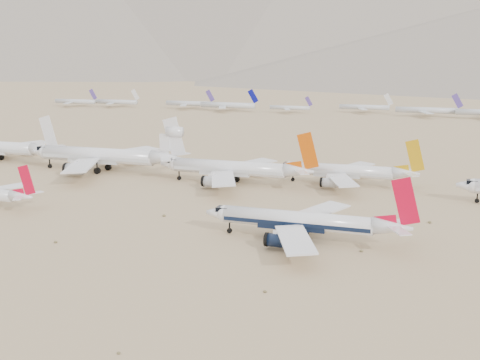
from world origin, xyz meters
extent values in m
plane|color=#8F7453|center=(0.00, 0.00, 0.00)|extent=(7000.00, 7000.00, 0.00)
cylinder|color=white|center=(8.50, 5.66, 4.86)|extent=(35.77, 4.23, 4.23)
cube|color=black|center=(8.50, 5.66, 4.33)|extent=(35.05, 4.29, 0.95)
sphere|color=white|center=(-9.38, 5.66, 4.86)|extent=(4.23, 4.23, 4.23)
cube|color=black|center=(-10.01, 5.66, 6.02)|extent=(2.96, 2.75, 1.06)
cone|color=white|center=(30.61, 5.66, 5.18)|extent=(8.94, 4.23, 4.23)
cube|color=white|center=(11.27, -6.89, 4.12)|extent=(13.81, 21.77, 0.66)
cube|color=white|center=(32.35, 1.55, 5.71)|extent=(5.68, 7.42, 0.25)
cylinder|color=black|center=(6.52, -3.13, 2.22)|extent=(4.97, 3.04, 3.04)
cube|color=white|center=(11.27, 18.21, 4.12)|extent=(13.81, 21.77, 0.66)
cube|color=white|center=(32.35, 9.77, 5.71)|extent=(5.68, 7.42, 0.25)
cylinder|color=black|center=(6.52, 14.45, 2.22)|extent=(4.97, 3.04, 3.04)
cube|color=red|center=(33.09, 5.66, 11.35)|extent=(6.78, 0.34, 11.17)
cylinder|color=black|center=(-8.32, 5.66, 0.63)|extent=(1.27, 0.53, 1.27)
cylinder|color=black|center=(9.99, 2.70, 0.89)|extent=(1.78, 1.06, 1.78)
cylinder|color=black|center=(9.99, 8.62, 0.89)|extent=(1.78, 1.06, 1.78)
cone|color=white|center=(-70.81, 7.25, 4.11)|extent=(7.00, 3.36, 3.36)
cube|color=white|center=(-69.45, 4.02, 4.53)|extent=(4.44, 5.81, 0.20)
cube|color=white|center=(-85.94, 17.09, 3.27)|extent=(10.81, 17.03, 0.52)
cube|color=white|center=(-69.45, 10.47, 4.53)|extent=(4.44, 5.81, 0.20)
cube|color=red|center=(-68.86, 7.25, 8.95)|extent=(5.30, 0.27, 8.74)
sphere|color=white|center=(49.54, 58.20, 5.10)|extent=(4.43, 4.43, 4.43)
cube|color=black|center=(48.87, 58.20, 6.31)|extent=(3.10, 2.88, 1.11)
cylinder|color=black|center=(50.64, 58.20, 0.66)|extent=(1.33, 0.55, 1.33)
cylinder|color=white|center=(7.81, 70.87, 4.86)|extent=(34.76, 4.22, 4.22)
cube|color=silver|center=(7.81, 70.87, 4.33)|extent=(34.06, 4.29, 0.95)
sphere|color=white|center=(-9.56, 70.87, 4.86)|extent=(4.22, 4.22, 4.22)
cube|color=black|center=(-10.20, 70.87, 6.02)|extent=(2.96, 2.75, 1.06)
cone|color=white|center=(29.29, 70.87, 5.17)|extent=(8.69, 4.22, 4.22)
cube|color=white|center=(10.50, 58.62, 4.12)|extent=(13.42, 21.15, 0.65)
cube|color=white|center=(30.98, 66.86, 5.70)|extent=(5.52, 7.21, 0.25)
cylinder|color=silver|center=(5.88, 62.27, 2.21)|extent=(4.83, 3.04, 3.04)
cube|color=white|center=(10.50, 83.12, 4.12)|extent=(13.42, 21.15, 0.65)
cube|color=white|center=(30.98, 74.88, 5.70)|extent=(5.52, 7.21, 0.25)
cylinder|color=silver|center=(5.88, 79.47, 2.21)|extent=(4.83, 3.04, 3.04)
cube|color=gold|center=(31.71, 70.87, 11.19)|extent=(6.59, 0.34, 10.85)
cylinder|color=black|center=(-8.51, 70.87, 0.63)|extent=(1.27, 0.53, 1.27)
cylinder|color=black|center=(9.26, 67.91, 0.89)|extent=(1.77, 1.06, 1.77)
cylinder|color=black|center=(9.26, 73.83, 0.89)|extent=(1.77, 1.06, 1.77)
cylinder|color=white|center=(-28.16, 59.94, 5.55)|extent=(39.45, 4.82, 4.82)
cube|color=silver|center=(-28.16, 59.94, 4.94)|extent=(38.66, 4.89, 1.08)
sphere|color=white|center=(-47.89, 59.94, 5.55)|extent=(4.82, 4.82, 4.82)
cube|color=black|center=(-48.61, 59.94, 6.87)|extent=(3.38, 3.13, 1.21)
cone|color=white|center=(-3.78, 59.94, 5.91)|extent=(9.86, 4.82, 4.82)
cube|color=white|center=(-25.12, 46.02, 4.70)|extent=(15.24, 24.01, 0.74)
cube|color=white|center=(-1.86, 55.38, 6.51)|extent=(6.26, 8.19, 0.29)
cylinder|color=silver|center=(-30.36, 50.16, 2.53)|extent=(5.48, 3.47, 3.47)
cube|color=white|center=(-25.12, 73.85, 4.70)|extent=(15.24, 24.01, 0.74)
cube|color=white|center=(-1.86, 64.49, 6.51)|extent=(6.26, 8.19, 0.29)
cylinder|color=silver|center=(-30.36, 69.71, 2.53)|extent=(5.48, 3.47, 3.47)
cube|color=#D04E05|center=(-1.04, 59.94, 12.74)|extent=(7.48, 0.39, 12.32)
cylinder|color=black|center=(-46.68, 59.94, 0.72)|extent=(1.45, 0.60, 1.45)
cylinder|color=black|center=(-26.52, 56.56, 1.01)|extent=(2.03, 1.21, 2.03)
cylinder|color=black|center=(-26.52, 63.31, 1.01)|extent=(2.03, 1.21, 2.03)
cylinder|color=white|center=(-81.86, 64.29, 6.31)|extent=(45.84, 5.49, 5.49)
cube|color=silver|center=(-81.86, 64.29, 5.63)|extent=(44.92, 5.57, 1.23)
sphere|color=white|center=(-104.78, 64.29, 6.31)|extent=(5.49, 5.49, 5.49)
cube|color=black|center=(-105.61, 64.29, 7.82)|extent=(3.84, 3.57, 1.37)
cone|color=white|center=(-53.53, 64.29, 6.72)|extent=(11.46, 5.49, 5.49)
cube|color=white|center=(-78.32, 48.18, 5.35)|extent=(17.70, 27.90, 0.85)
cube|color=white|center=(-51.30, 59.01, 7.41)|extent=(7.28, 9.51, 0.33)
cylinder|color=silver|center=(-84.41, 52.99, 2.88)|extent=(6.37, 3.95, 3.95)
cube|color=white|center=(-78.32, 80.41, 5.35)|extent=(17.70, 27.90, 0.85)
cube|color=white|center=(-51.30, 69.57, 7.41)|extent=(7.28, 9.51, 0.33)
cylinder|color=silver|center=(-84.41, 75.59, 2.88)|extent=(6.37, 3.95, 3.95)
cube|color=white|center=(-50.35, 64.29, 14.64)|extent=(8.69, 0.44, 14.31)
cylinder|color=white|center=(-50.03, 64.29, 16.41)|extent=(5.73, 3.56, 3.56)
cylinder|color=black|center=(-103.41, 64.29, 0.82)|extent=(1.65, 0.69, 1.65)
cylinder|color=black|center=(-79.95, 60.45, 1.15)|extent=(2.31, 1.37, 2.31)
cylinder|color=black|center=(-79.95, 68.13, 1.15)|extent=(2.31, 1.37, 2.31)
cone|color=white|center=(-110.39, 70.11, 6.22)|extent=(10.32, 5.07, 5.07)
cube|color=white|center=(-108.38, 65.34, 6.85)|extent=(6.56, 8.57, 0.30)
cube|color=white|center=(-132.72, 84.70, 4.95)|extent=(15.95, 25.14, 0.78)
cube|color=white|center=(-108.38, 74.89, 6.85)|extent=(6.56, 8.57, 0.30)
cylinder|color=silver|center=(-138.21, 80.36, 2.66)|extent=(5.74, 3.65, 3.65)
cube|color=white|center=(-107.52, 70.11, 13.38)|extent=(7.83, 0.41, 12.90)
cylinder|color=black|center=(-134.19, 73.66, 1.07)|extent=(2.13, 1.27, 2.13)
cylinder|color=silver|center=(-256.78, 309.21, 4.27)|extent=(37.94, 3.75, 3.75)
cube|color=#513B94|center=(-238.92, 309.21, 10.61)|extent=(7.56, 0.37, 9.52)
cube|color=silver|center=(-256.78, 299.39, 3.71)|extent=(10.00, 17.47, 0.37)
cube|color=silver|center=(-256.78, 319.03, 3.71)|extent=(10.00, 17.47, 0.37)
cylinder|color=silver|center=(-221.38, 316.63, 4.28)|extent=(38.00, 3.76, 3.76)
cube|color=white|center=(-203.50, 316.63, 10.63)|extent=(7.57, 0.38, 9.53)
cube|color=silver|center=(-221.38, 306.80, 3.71)|extent=(10.01, 17.49, 0.38)
cube|color=silver|center=(-221.38, 326.47, 3.71)|extent=(10.01, 17.49, 0.38)
cylinder|color=silver|center=(-156.95, 320.19, 4.35)|extent=(39.44, 3.90, 3.90)
cube|color=#513B94|center=(-138.39, 320.19, 10.94)|extent=(7.86, 0.39, 9.89)
cube|color=silver|center=(-156.95, 309.98, 3.76)|extent=(10.39, 18.16, 0.39)
cube|color=silver|center=(-156.95, 330.40, 3.76)|extent=(10.39, 18.16, 0.39)
cylinder|color=silver|center=(-120.51, 311.67, 4.58)|extent=(44.09, 4.36, 4.36)
cube|color=#070A7C|center=(-99.76, 311.67, 11.94)|extent=(8.78, 0.44, 11.06)
cube|color=silver|center=(-120.51, 300.26, 3.92)|extent=(11.62, 20.30, 0.44)
cube|color=silver|center=(-120.51, 323.09, 3.92)|extent=(11.62, 20.30, 0.44)
cylinder|color=silver|center=(-71.14, 312.84, 3.92)|extent=(30.71, 3.03, 3.03)
cube|color=#513B94|center=(-56.69, 312.84, 9.05)|extent=(6.12, 0.30, 7.70)
cube|color=silver|center=(-71.14, 304.89, 3.46)|extent=(8.09, 14.13, 0.30)
cube|color=silver|center=(-71.14, 320.78, 3.46)|extent=(8.09, 14.13, 0.30)
cylinder|color=silver|center=(-18.16, 331.71, 4.24)|extent=(37.19, 3.67, 3.67)
cube|color=white|center=(-0.66, 331.71, 10.45)|extent=(7.41, 0.37, 9.33)
cube|color=silver|center=(-18.16, 322.08, 3.69)|extent=(9.80, 17.12, 0.37)
cube|color=silver|center=(-18.16, 341.33, 3.69)|extent=(9.80, 17.12, 0.37)
cylinder|color=silver|center=(27.29, 317.19, 4.51)|extent=(42.64, 4.21, 4.21)
cube|color=#513B94|center=(47.36, 317.19, 11.63)|extent=(8.49, 0.42, 10.70)
cube|color=silver|center=(27.29, 306.15, 3.87)|extent=(11.23, 19.63, 0.42)
cube|color=silver|center=(27.29, 328.23, 3.87)|extent=(11.23, 19.63, 0.42)
cone|color=slate|center=(-1300.00, 1720.00, 210.00)|extent=(3024.00, 3024.00, 420.00)
cone|color=slate|center=(-800.00, 1560.00, 150.00)|extent=(1800.00, 1800.00, 300.00)
cone|color=slate|center=(-700.00, 1100.00, 47.50)|extent=(855.00, 855.00, 95.00)
ellipsoid|color=brown|center=(-85.20, 27.20, 0.34)|extent=(1.12, 1.12, 0.62)
ellipsoid|color=brown|center=(-44.10, -14.90, 0.25)|extent=(0.84, 0.84, 0.46)
ellipsoid|color=brown|center=(-30.40, 14.40, 0.29)|extent=(0.98, 0.98, 0.54)
ellipsoid|color=brown|center=(-3.00, -57.00, 0.17)|extent=(0.56, 0.56, 0.31)
ellipsoid|color=brown|center=(10.70, -27.70, 0.21)|extent=(0.70, 0.70, 0.39)
ellipsoid|color=brown|center=(24.40, 1.60, 0.25)|extent=(0.84, 0.84, 0.46)
ellipsoid|color=brown|center=(38.10, 30.90, 0.29)|extent=(0.98, 0.98, 0.54)
camera|label=1|loc=(40.13, -128.01, 43.11)|focal=45.00mm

